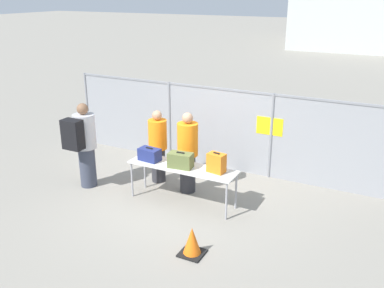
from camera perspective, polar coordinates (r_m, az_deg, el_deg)
name	(u,v)px	position (r m, az deg, el deg)	size (l,w,h in m)	color
ground_plane	(176,201)	(8.81, -2.11, -7.65)	(120.00, 120.00, 0.00)	gray
fence_section	(218,126)	(10.10, 3.49, 2.37)	(7.90, 0.07, 1.97)	gray
inspection_table	(182,169)	(8.46, -1.30, -3.39)	(2.23, 0.60, 0.79)	silver
suitcase_navy	(150,154)	(8.72, -5.68, -1.40)	(0.46, 0.30, 0.28)	navy
suitcase_olive	(181,160)	(8.34, -1.53, -2.18)	(0.49, 0.31, 0.32)	#566033
suitcase_orange	(216,163)	(8.12, 3.27, -2.53)	(0.36, 0.26, 0.40)	orange
traveler_hooded	(83,143)	(9.32, -14.29, 0.19)	(0.46, 0.71, 1.86)	#383D4C
security_worker_near	(188,152)	(8.88, -0.59, -1.04)	(0.43, 0.43, 1.74)	#2D2D33
security_worker_far	(158,145)	(9.41, -4.57, -0.20)	(0.41, 0.41, 1.64)	#2D2D33
utility_trailer	(276,140)	(11.32, 11.12, 0.50)	(4.57, 2.14, 0.63)	silver
traffic_cone	(192,242)	(7.10, 0.01, -12.95)	(0.39, 0.39, 0.49)	black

